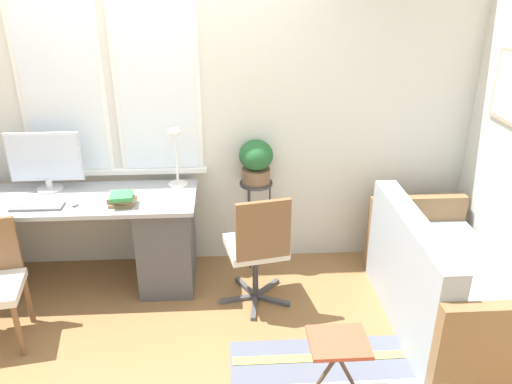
# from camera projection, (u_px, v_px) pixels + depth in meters

# --- Properties ---
(ground_plane) EXTENTS (14.00, 14.00, 0.00)m
(ground_plane) POSITION_uv_depth(u_px,v_px,m) (152.00, 305.00, 3.73)
(ground_plane) COLOR olive
(wall_back_with_window) EXTENTS (9.00, 0.12, 2.70)m
(wall_back_with_window) POSITION_uv_depth(u_px,v_px,m) (147.00, 104.00, 3.81)
(wall_back_with_window) COLOR silver
(wall_back_with_window) RESTS_ON ground_plane
(desk) EXTENTS (2.00, 0.61, 0.76)m
(desk) POSITION_uv_depth(u_px,v_px,m) (66.00, 240.00, 3.81)
(desk) COLOR #9EA3A8
(desk) RESTS_ON ground_plane
(monitor) EXTENTS (0.54, 0.19, 0.45)m
(monitor) POSITION_uv_depth(u_px,v_px,m) (45.00, 161.00, 3.71)
(monitor) COLOR silver
(monitor) RESTS_ON desk
(keyboard) EXTENTS (0.36, 0.13, 0.02)m
(keyboard) POSITION_uv_depth(u_px,v_px,m) (37.00, 207.00, 3.51)
(keyboard) COLOR slate
(keyboard) RESTS_ON desk
(mouse) EXTENTS (0.04, 0.07, 0.04)m
(mouse) POSITION_uv_depth(u_px,v_px,m) (74.00, 203.00, 3.54)
(mouse) COLOR silver
(mouse) RESTS_ON desk
(desk_lamp) EXTENTS (0.15, 0.15, 0.47)m
(desk_lamp) POSITION_uv_depth(u_px,v_px,m) (176.00, 150.00, 3.77)
(desk_lamp) COLOR white
(desk_lamp) RESTS_ON desk
(book_stack) EXTENTS (0.20, 0.17, 0.09)m
(book_stack) POSITION_uv_depth(u_px,v_px,m) (122.00, 199.00, 3.53)
(book_stack) COLOR olive
(book_stack) RESTS_ON desk
(office_chair_swivel) EXTENTS (0.53, 0.53, 0.91)m
(office_chair_swivel) POSITION_uv_depth(u_px,v_px,m) (258.00, 247.00, 3.55)
(office_chair_swivel) COLOR #47474C
(office_chair_swivel) RESTS_ON ground_plane
(couch_loveseat) EXTENTS (0.77, 1.48, 0.82)m
(couch_loveseat) POSITION_uv_depth(u_px,v_px,m) (443.00, 286.00, 3.45)
(couch_loveseat) COLOR #9EA8B2
(couch_loveseat) RESTS_ON ground_plane
(plant_stand) EXTENTS (0.26, 0.26, 0.74)m
(plant_stand) POSITION_uv_depth(u_px,v_px,m) (256.00, 193.00, 4.03)
(plant_stand) COLOR #333338
(plant_stand) RESTS_ON ground_plane
(potted_plant) EXTENTS (0.27, 0.27, 0.35)m
(potted_plant) POSITION_uv_depth(u_px,v_px,m) (256.00, 160.00, 3.91)
(potted_plant) COLOR brown
(potted_plant) RESTS_ON plant_stand
(folding_stool) EXTENTS (0.33, 0.28, 0.43)m
(folding_stool) POSITION_uv_depth(u_px,v_px,m) (338.00, 348.00, 2.77)
(folding_stool) COLOR #B24C33
(folding_stool) RESTS_ON ground_plane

